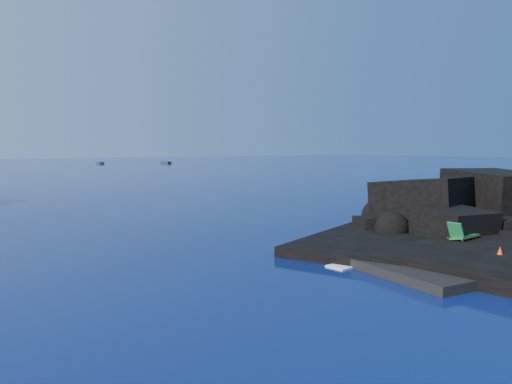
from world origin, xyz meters
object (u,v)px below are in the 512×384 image
sunbather (451,244)px  distant_boat_b (166,163)px  deck_chair (464,232)px  distant_boat_a (100,164)px  marker_cone (500,254)px

sunbather → distant_boat_b: (40.46, 119.22, -0.50)m
sunbather → deck_chair: bearing=-12.4°
distant_boat_a → distant_boat_b: bearing=-19.8°
marker_cone → distant_boat_b: bearing=71.3°
sunbather → distant_boat_a: bearing=71.3°
distant_boat_a → marker_cone: bearing=-97.7°
deck_chair → sunbather: size_ratio=1.11×
sunbather → distant_boat_a: (23.91, 126.25, -0.50)m
sunbather → distant_boat_b: size_ratio=0.40×
sunbather → marker_cone: bearing=-116.5°
distant_boat_a → distant_boat_b: size_ratio=0.99×
distant_boat_a → distant_boat_b: 17.97m
deck_chair → distant_boat_a: 128.40m
marker_cone → sunbather: bearing=71.4°
deck_chair → distant_boat_b: 125.68m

